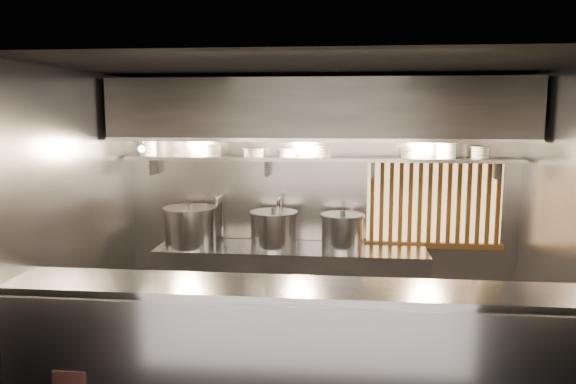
% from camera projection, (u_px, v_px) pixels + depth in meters
% --- Properties ---
extents(floor, '(4.50, 4.50, 0.00)m').
position_uv_depth(floor, '(311.00, 371.00, 5.26)').
color(floor, black).
rests_on(floor, ground).
extents(ceiling, '(4.50, 4.50, 0.00)m').
position_uv_depth(ceiling, '(312.00, 66.00, 4.85)').
color(ceiling, black).
rests_on(ceiling, wall_back).
extents(wall_back, '(4.50, 0.00, 4.50)m').
position_uv_depth(wall_back, '(320.00, 199.00, 6.53)').
color(wall_back, gray).
rests_on(wall_back, floor).
extents(wall_left, '(0.00, 3.00, 3.00)m').
position_uv_depth(wall_left, '(73.00, 219.00, 5.29)').
color(wall_left, gray).
rests_on(wall_left, floor).
extents(wall_right, '(0.00, 3.00, 3.00)m').
position_uv_depth(wall_right, '(573.00, 230.00, 4.82)').
color(wall_right, gray).
rests_on(wall_right, floor).
extents(serving_counter, '(4.50, 0.56, 1.13)m').
position_uv_depth(serving_counter, '(303.00, 358.00, 4.23)').
color(serving_counter, '#99999E').
rests_on(serving_counter, floor).
extents(cooking_bench, '(3.00, 0.70, 0.90)m').
position_uv_depth(cooking_bench, '(291.00, 286.00, 6.33)').
color(cooking_bench, '#99999E').
rests_on(cooking_bench, floor).
extents(bowl_shelf, '(4.40, 0.34, 0.04)m').
position_uv_depth(bowl_shelf, '(319.00, 159.00, 6.28)').
color(bowl_shelf, '#99999E').
rests_on(bowl_shelf, wall_back).
extents(exhaust_hood, '(4.40, 0.81, 0.65)m').
position_uv_depth(exhaust_hood, '(319.00, 110.00, 5.99)').
color(exhaust_hood, '#2D2D30').
rests_on(exhaust_hood, ceiling).
extents(wood_screen, '(1.56, 0.09, 1.04)m').
position_uv_depth(wood_screen, '(434.00, 203.00, 6.35)').
color(wood_screen, '#E5AE67').
rests_on(wood_screen, wall_back).
extents(faucet_left, '(0.04, 0.30, 0.50)m').
position_uv_depth(faucet_left, '(220.00, 207.00, 6.53)').
color(faucet_left, silver).
rests_on(faucet_left, wall_back).
extents(faucet_right, '(0.04, 0.30, 0.50)m').
position_uv_depth(faucet_right, '(280.00, 208.00, 6.46)').
color(faucet_right, silver).
rests_on(faucet_right, wall_back).
extents(heat_lamp, '(0.25, 0.35, 0.20)m').
position_uv_depth(heat_lamp, '(140.00, 144.00, 5.99)').
color(heat_lamp, '#99999E').
rests_on(heat_lamp, exhaust_hood).
extents(pendant_bulb, '(0.09, 0.09, 0.19)m').
position_uv_depth(pendant_bulb, '(310.00, 152.00, 6.16)').
color(pendant_bulb, '#2D2D30').
rests_on(pendant_bulb, exhaust_hood).
extents(stock_pot_left, '(0.71, 0.71, 0.48)m').
position_uv_depth(stock_pot_left, '(190.00, 226.00, 6.31)').
color(stock_pot_left, '#99999E').
rests_on(stock_pot_left, cooking_bench).
extents(stock_pot_mid, '(0.61, 0.61, 0.45)m').
position_uv_depth(stock_pot_mid, '(274.00, 229.00, 6.25)').
color(stock_pot_mid, '#99999E').
rests_on(stock_pot_mid, cooking_bench).
extents(stock_pot_right, '(0.55, 0.55, 0.43)m').
position_uv_depth(stock_pot_right, '(342.00, 231.00, 6.20)').
color(stock_pot_right, '#99999E').
rests_on(stock_pot_right, cooking_bench).
extents(bowl_stack_0, '(0.20, 0.20, 0.17)m').
position_uv_depth(bowl_stack_0, '(148.00, 148.00, 6.47)').
color(bowl_stack_0, white).
rests_on(bowl_stack_0, bowl_shelf).
extents(bowl_stack_1, '(0.23, 0.23, 0.13)m').
position_uv_depth(bowl_stack_1, '(212.00, 150.00, 6.40)').
color(bowl_stack_1, white).
rests_on(bowl_stack_1, bowl_shelf).
extents(bowl_stack_2, '(0.24, 0.24, 0.09)m').
position_uv_depth(bowl_stack_2, '(254.00, 152.00, 6.35)').
color(bowl_stack_2, white).
rests_on(bowl_stack_2, bowl_shelf).
extents(bowl_stack_3, '(0.20, 0.20, 0.09)m').
position_uv_depth(bowl_stack_3, '(287.00, 153.00, 6.31)').
color(bowl_stack_3, white).
rests_on(bowl_stack_3, bowl_shelf).
extents(bowl_stack_4, '(0.23, 0.23, 0.13)m').
position_uv_depth(bowl_stack_4, '(322.00, 151.00, 6.27)').
color(bowl_stack_4, white).
rests_on(bowl_stack_4, bowl_shelf).
extents(bowl_stack_5, '(0.21, 0.21, 0.09)m').
position_uv_depth(bowl_stack_5, '(410.00, 154.00, 6.17)').
color(bowl_stack_5, white).
rests_on(bowl_stack_5, bowl_shelf).
extents(bowl_stack_6, '(0.23, 0.23, 0.17)m').
position_uv_depth(bowl_stack_6, '(446.00, 150.00, 6.12)').
color(bowl_stack_6, white).
rests_on(bowl_stack_6, bowl_shelf).
extents(bowl_stack_7, '(0.21, 0.21, 0.13)m').
position_uv_depth(bowl_stack_7, '(480.00, 152.00, 6.09)').
color(bowl_stack_7, white).
rests_on(bowl_stack_7, bowl_shelf).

